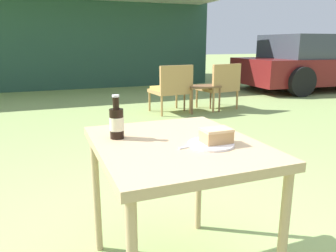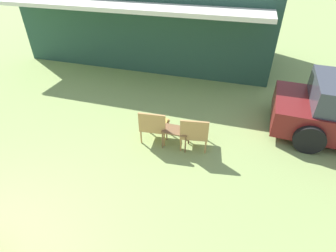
{
  "view_description": "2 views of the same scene",
  "coord_description": "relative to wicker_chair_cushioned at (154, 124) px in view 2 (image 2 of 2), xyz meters",
  "views": [
    {
      "loc": [
        -0.55,
        -1.32,
        1.17
      ],
      "look_at": [
        0.0,
        0.1,
        0.78
      ],
      "focal_mm": 35.0,
      "sensor_mm": 36.0,
      "label": 1
    },
    {
      "loc": [
        3.24,
        -0.79,
        3.8
      ],
      "look_at": [
        2.02,
        3.2,
        0.9
      ],
      "focal_mm": 28.0,
      "sensor_mm": 36.0,
      "label": 2
    }
  ],
  "objects": [
    {
      "name": "cabin_building",
      "position": [
        -1.95,
        5.49,
        0.96
      ],
      "size": [
        9.0,
        4.95,
        2.77
      ],
      "color": "#284C3D",
      "rests_on": "ground_plane"
    },
    {
      "name": "garden_side_table",
      "position": [
        0.54,
        -0.08,
        -0.04
      ],
      "size": [
        0.57,
        0.37,
        0.45
      ],
      "color": "brown",
      "rests_on": "ground_plane"
    },
    {
      "name": "wicker_chair_plain",
      "position": [
        0.94,
        -0.02,
        0.01
      ],
      "size": [
        0.68,
        0.64,
        0.82
      ],
      "rotation": [
        0.0,
        0.0,
        3.31
      ],
      "color": "#B2844C",
      "rests_on": "ground_plane"
    },
    {
      "name": "wicker_chair_cushioned",
      "position": [
        0.0,
        0.0,
        0.0
      ],
      "size": [
        0.65,
        0.61,
        0.82
      ],
      "rotation": [
        0.0,
        0.0,
        3.24
      ],
      "color": "#B2844C",
      "rests_on": "ground_plane"
    }
  ]
}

